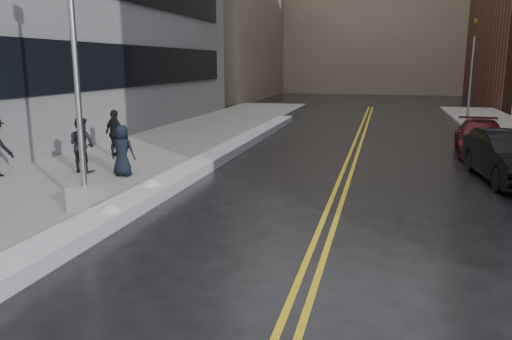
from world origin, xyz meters
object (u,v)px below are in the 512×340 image
Objects in this scene: pedestrian_d at (115,133)px; lamppost at (79,112)px; car_maroon at (481,138)px; car_black at (511,157)px; traffic_signal at (472,67)px; pedestrian_b at (82,145)px; pedestrian_c at (122,151)px.

lamppost is at bearing 136.98° from pedestrian_d.
car_black is at bearing -85.20° from car_maroon.
traffic_signal reaches higher than car_black.
traffic_signal is at bearing 79.76° from car_black.
lamppost is 1.27× the size of traffic_signal.
pedestrian_b is 0.39× the size of car_maroon.
pedestrian_b reaches higher than pedestrian_c.
traffic_signal is at bearing 89.40° from car_maroon.
pedestrian_c is 14.16m from car_maroon.
traffic_signal reaches higher than pedestrian_d.
car_maroon is at bearing -137.48° from pedestrian_d.
pedestrian_c is 0.35× the size of car_maroon.
lamppost reaches higher than car_black.
car_maroon is at bearing 83.42° from car_black.
pedestrian_d is at bearing -155.61° from car_maroon.
pedestrian_c is (1.55, -0.18, -0.09)m from pedestrian_b.
pedestrian_d is 13.73m from car_black.
pedestrian_b is 15.38m from car_maroon.
traffic_signal is at bearing -117.01° from pedestrian_b.
pedestrian_d is 0.37× the size of car_black.
car_maroon is at bearing -95.41° from traffic_signal.
pedestrian_d is 0.38× the size of car_maroon.
car_black is (10.80, 6.36, -1.73)m from lamppost.
pedestrian_b is at bearing 123.86° from lamppost.
pedestrian_d is (-1.94, 2.96, 0.08)m from pedestrian_c.
car_black is at bearing -157.87° from pedestrian_d.
car_black is (13.72, -0.19, -0.24)m from pedestrian_d.
pedestrian_c is (-12.78, -18.41, -2.44)m from traffic_signal.
pedestrian_d reaches higher than car_maroon.
pedestrian_c is at bearing -173.36° from car_black.
pedestrian_c is 0.91× the size of pedestrian_d.
lamppost is 24.98m from traffic_signal.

